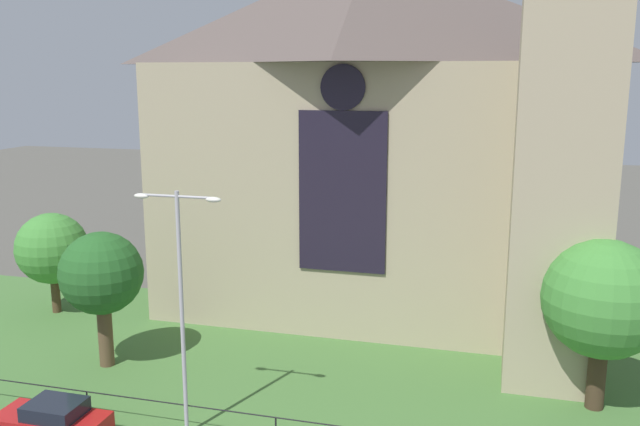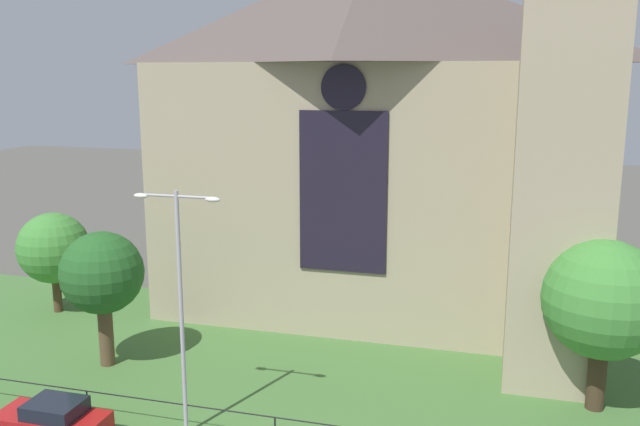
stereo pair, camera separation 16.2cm
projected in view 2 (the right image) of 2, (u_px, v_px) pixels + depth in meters
name	position (u px, v px, depth m)	size (l,w,h in m)	color
ground	(334.00, 364.00, 32.03)	(160.00, 160.00, 0.00)	#56544C
grass_verge	(323.00, 382.00, 30.14)	(120.00, 20.00, 0.01)	#477538
church_building	(379.00, 132.00, 37.72)	(23.20, 16.20, 26.00)	tan
iron_railing	(275.00, 421.00, 24.84)	(31.65, 0.07, 1.13)	black
tree_right_near	(604.00, 300.00, 26.84)	(4.80, 4.80, 7.09)	#423021
tree_left_near	(102.00, 274.00, 31.07)	(3.81, 3.81, 6.40)	brown
tree_left_far	(54.00, 248.00, 38.32)	(4.01, 4.01, 5.78)	#4C3823
streetlamp_near	(180.00, 286.00, 24.68)	(3.37, 0.26, 9.38)	#B2B2B7
parked_car_red	(52.00, 420.00, 25.35)	(4.20, 2.02, 1.51)	#B21919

